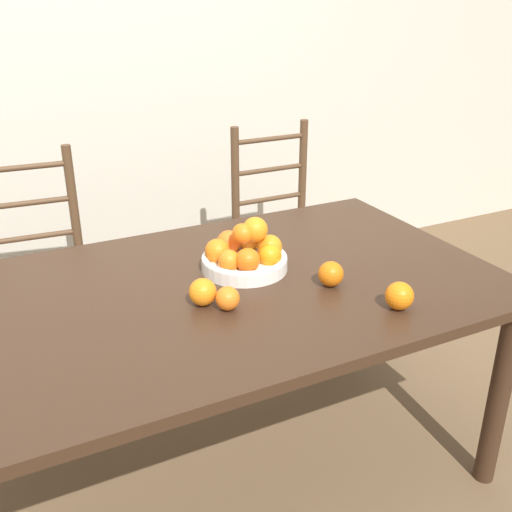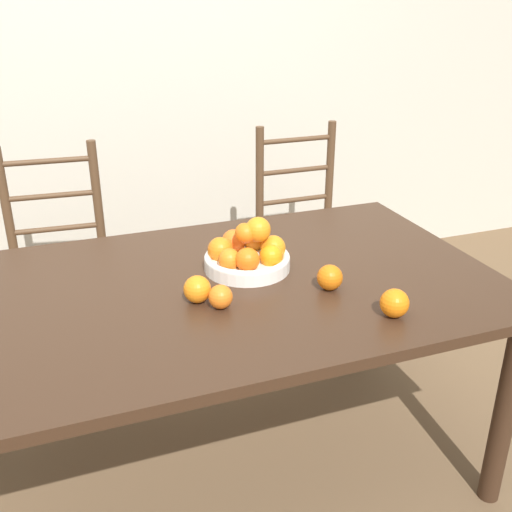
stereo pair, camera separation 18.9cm
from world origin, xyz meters
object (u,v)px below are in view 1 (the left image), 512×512
(orange_loose_0, at_px, (203,292))
(orange_loose_1, at_px, (331,274))
(orange_loose_2, at_px, (399,296))
(chair_left, at_px, (39,281))
(orange_loose_3, at_px, (227,299))
(chair_right, at_px, (282,235))
(fruit_bowl, at_px, (245,254))

(orange_loose_0, xyz_separation_m, orange_loose_1, (0.40, -0.06, -0.00))
(orange_loose_2, distance_m, chair_left, 1.54)
(orange_loose_2, height_order, chair_left, chair_left)
(orange_loose_2, bearing_deg, orange_loose_1, 113.85)
(orange_loose_3, distance_m, chair_right, 1.30)
(orange_loose_0, height_order, orange_loose_1, orange_loose_0)
(chair_right, bearing_deg, fruit_bowl, -126.10)
(orange_loose_0, distance_m, chair_right, 1.29)
(chair_left, bearing_deg, chair_right, 3.86)
(fruit_bowl, height_order, orange_loose_1, fruit_bowl)
(orange_loose_0, distance_m, chair_left, 1.07)
(orange_loose_0, xyz_separation_m, orange_loose_3, (0.05, -0.06, -0.01))
(orange_loose_1, relative_size, orange_loose_2, 0.97)
(chair_left, bearing_deg, orange_loose_1, -49.11)
(orange_loose_1, height_order, chair_right, chair_right)
(fruit_bowl, distance_m, orange_loose_2, 0.53)
(orange_loose_1, bearing_deg, fruit_bowl, 129.20)
(orange_loose_3, bearing_deg, orange_loose_0, 130.54)
(orange_loose_0, xyz_separation_m, chair_left, (-0.37, 0.96, -0.31))
(orange_loose_2, xyz_separation_m, chair_left, (-0.87, 1.24, -0.31))
(orange_loose_3, bearing_deg, orange_loose_2, -25.91)
(orange_loose_3, distance_m, chair_left, 1.14)
(orange_loose_3, relative_size, chair_right, 0.07)
(orange_loose_1, distance_m, chair_right, 1.14)
(orange_loose_1, distance_m, chair_left, 1.32)
(fruit_bowl, bearing_deg, orange_loose_3, -126.36)
(fruit_bowl, bearing_deg, orange_loose_0, -142.47)
(orange_loose_0, distance_m, orange_loose_1, 0.41)
(orange_loose_3, height_order, chair_right, chair_right)
(orange_loose_2, bearing_deg, orange_loose_3, 154.09)
(orange_loose_0, height_order, orange_loose_2, same)
(orange_loose_1, relative_size, orange_loose_3, 1.12)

